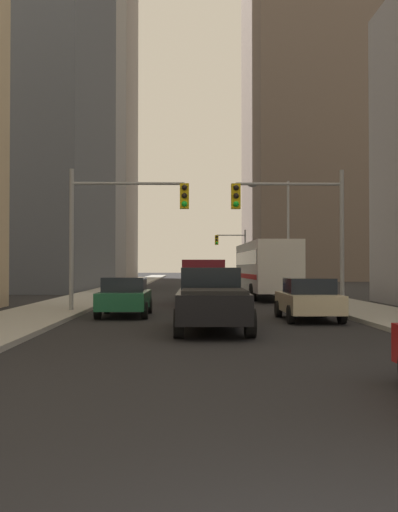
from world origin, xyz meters
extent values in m
cube|color=#9E9E99|center=(-6.70, 50.00, 0.07)|extent=(3.31, 160.00, 0.15)
cube|color=#9E9E99|center=(6.70, 50.00, 0.07)|extent=(3.31, 160.00, 0.15)
cube|color=silver|center=(4.05, 33.46, 1.95)|extent=(2.63, 11.53, 2.90)
cube|color=black|center=(2.79, 33.46, 2.47)|extent=(0.14, 10.58, 0.80)
cube|color=red|center=(2.79, 33.46, 1.37)|extent=(0.13, 10.58, 0.28)
cylinder|color=black|center=(2.88, 37.49, 0.50)|extent=(0.32, 1.00, 1.00)
cylinder|color=black|center=(5.23, 37.49, 0.50)|extent=(0.32, 1.00, 1.00)
cylinder|color=black|center=(2.88, 30.24, 0.50)|extent=(0.32, 1.00, 1.00)
cylinder|color=black|center=(5.23, 30.24, 0.50)|extent=(0.32, 1.00, 1.00)
cube|color=black|center=(-0.15, 14.57, 0.80)|extent=(2.09, 5.43, 0.80)
cube|color=black|center=(-0.15, 15.54, 1.55)|extent=(1.83, 1.83, 0.70)
cube|color=black|center=(-0.15, 13.22, 1.25)|extent=(1.80, 2.41, 0.10)
cylinder|color=black|center=(-1.11, 16.30, 0.40)|extent=(0.28, 0.80, 0.80)
cylinder|color=black|center=(0.81, 16.30, 0.40)|extent=(0.28, 0.80, 0.80)
cylinder|color=black|center=(-1.11, 12.84, 0.40)|extent=(0.28, 0.80, 0.80)
cylinder|color=black|center=(0.81, 12.84, 0.40)|extent=(0.28, 0.80, 0.80)
cube|color=maroon|center=(-0.02, 26.83, 1.31)|extent=(2.12, 5.25, 1.90)
cube|color=black|center=(-0.02, 29.44, 1.73)|extent=(1.76, 0.06, 0.60)
cylinder|color=black|center=(-0.98, 28.49, 0.36)|extent=(0.24, 0.72, 0.72)
cylinder|color=black|center=(0.94, 28.49, 0.36)|extent=(0.24, 0.72, 0.72)
cylinder|color=black|center=(-0.98, 25.17, 0.36)|extent=(0.24, 0.72, 0.72)
cylinder|color=black|center=(0.94, 25.17, 0.36)|extent=(0.24, 0.72, 0.72)
cube|color=#195938|center=(-3.28, 20.09, 0.65)|extent=(1.83, 4.21, 0.65)
cube|color=black|center=(-3.28, 19.94, 1.25)|extent=(1.60, 1.91, 0.55)
cylinder|color=black|center=(-4.15, 21.43, 0.32)|extent=(0.22, 0.64, 0.64)
cylinder|color=black|center=(-2.42, 21.43, 0.32)|extent=(0.22, 0.64, 0.64)
cylinder|color=black|center=(-4.15, 18.75, 0.32)|extent=(0.22, 0.64, 0.64)
cylinder|color=black|center=(-2.42, 18.75, 0.32)|extent=(0.22, 0.64, 0.64)
cube|color=#C6B793|center=(3.48, 18.09, 0.65)|extent=(1.85, 4.22, 0.65)
cube|color=black|center=(3.48, 17.94, 1.25)|extent=(1.61, 1.92, 0.55)
cylinder|color=black|center=(2.62, 19.44, 0.32)|extent=(0.22, 0.64, 0.64)
cylinder|color=black|center=(4.35, 19.44, 0.32)|extent=(0.22, 0.64, 0.64)
cylinder|color=black|center=(2.62, 16.75, 0.32)|extent=(0.22, 0.64, 0.64)
cylinder|color=black|center=(4.35, 16.75, 0.32)|extent=(0.22, 0.64, 0.64)
cube|color=navy|center=(-0.01, 32.39, 0.65)|extent=(1.96, 4.27, 0.65)
cube|color=black|center=(-0.01, 32.24, 1.25)|extent=(1.66, 1.96, 0.55)
cylinder|color=black|center=(-0.88, 33.74, 0.32)|extent=(0.22, 0.64, 0.64)
cylinder|color=black|center=(0.85, 33.74, 0.32)|extent=(0.22, 0.64, 0.64)
cylinder|color=black|center=(-0.88, 31.05, 0.32)|extent=(0.22, 0.64, 0.64)
cylinder|color=black|center=(0.85, 31.05, 0.32)|extent=(0.22, 0.64, 0.64)
cylinder|color=gray|center=(-5.65, 21.57, 3.00)|extent=(0.18, 0.18, 6.00)
cylinder|color=gray|center=(-3.31, 21.57, 5.40)|extent=(4.68, 0.12, 0.12)
cube|color=gold|center=(-0.96, 21.57, 4.88)|extent=(0.38, 0.30, 1.05)
sphere|color=black|center=(-0.96, 21.40, 5.21)|extent=(0.24, 0.24, 0.24)
sphere|color=black|center=(-0.96, 21.40, 4.88)|extent=(0.24, 0.24, 0.24)
sphere|color=#19D833|center=(-0.96, 21.40, 4.54)|extent=(0.24, 0.24, 0.24)
cylinder|color=gray|center=(5.65, 21.57, 3.00)|extent=(0.18, 0.18, 6.00)
cylinder|color=gray|center=(3.42, 21.57, 5.40)|extent=(4.46, 0.12, 0.12)
cube|color=gold|center=(1.18, 21.57, 4.88)|extent=(0.38, 0.30, 1.05)
sphere|color=black|center=(1.18, 21.40, 5.21)|extent=(0.24, 0.24, 0.24)
sphere|color=black|center=(1.18, 21.40, 4.88)|extent=(0.24, 0.24, 0.24)
sphere|color=#19D833|center=(1.18, 21.40, 4.54)|extent=(0.24, 0.24, 0.24)
cylinder|color=gray|center=(5.65, 61.35, 3.00)|extent=(0.18, 0.18, 6.00)
cylinder|color=gray|center=(4.09, 61.35, 5.40)|extent=(3.12, 0.12, 0.12)
cube|color=gold|center=(2.53, 61.35, 4.88)|extent=(0.38, 0.30, 1.05)
sphere|color=black|center=(2.53, 61.18, 5.21)|extent=(0.24, 0.24, 0.24)
sphere|color=black|center=(2.53, 61.18, 4.88)|extent=(0.24, 0.24, 0.24)
sphere|color=#19D833|center=(2.53, 61.18, 4.54)|extent=(0.24, 0.24, 0.24)
cylinder|color=gray|center=(5.75, 35.04, 3.75)|extent=(0.16, 0.16, 7.50)
cylinder|color=gray|center=(4.58, 35.04, 7.30)|extent=(2.33, 0.10, 0.10)
ellipsoid|color=#4C4C51|center=(3.42, 35.04, 7.20)|extent=(0.56, 0.32, 0.20)
cube|color=gray|center=(-19.75, 92.91, 33.54)|extent=(20.72, 21.96, 67.07)
cube|color=#66564C|center=(20.60, 87.38, 31.48)|extent=(23.11, 26.64, 62.96)
camera|label=1|loc=(-0.95, -3.11, 1.91)|focal=41.64mm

